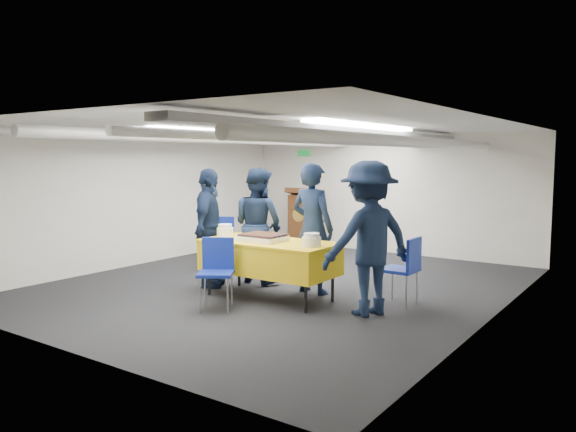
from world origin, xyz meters
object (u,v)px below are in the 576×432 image
object	(u,v)px
chair_right	(406,264)
podium	(305,218)
sailor_c	(209,228)
serving_table	(269,257)
sailor_a	(313,228)
sailor_b	(258,225)
sailor_d	(368,238)
chair_left	(221,237)
sheet_cake	(263,237)
chair_near	(217,266)

from	to	relation	value
chair_right	podium	bearing A→B (deg)	138.77
chair_right	sailor_c	bearing A→B (deg)	-167.13
serving_table	sailor_a	xyz separation A→B (m)	(0.31, 0.59, 0.34)
sailor_a	sailor_b	world-z (taller)	sailor_a
chair_right	serving_table	bearing A→B (deg)	-157.43
serving_table	sailor_d	world-z (taller)	sailor_d
sailor_c	chair_right	bearing A→B (deg)	-106.75
podium	sailor_b	distance (m)	3.31
podium	chair_left	distance (m)	2.65
sheet_cake	sailor_b	size ratio (longest dim) A/B	0.33
serving_table	sailor_c	bearing A→B (deg)	177.47
sheet_cake	sailor_a	distance (m)	0.74
chair_near	sailor_a	size ratio (longest dim) A/B	0.48
chair_right	sailor_c	distance (m)	2.84
chair_left	serving_table	bearing A→B (deg)	-31.58
serving_table	chair_left	bearing A→B (deg)	148.42
serving_table	podium	xyz separation A→B (m)	(-1.91, 3.78, 0.05)
serving_table	sailor_d	bearing A→B (deg)	2.62
chair_near	chair_left	world-z (taller)	same
chair_near	sailor_c	world-z (taller)	sailor_c
serving_table	sheet_cake	size ratio (longest dim) A/B	3.21
serving_table	chair_right	distance (m)	1.77
chair_near	podium	bearing A→B (deg)	110.06
sheet_cake	sailor_d	xyz separation A→B (m)	(1.48, 0.11, 0.10)
chair_left	sailor_a	world-z (taller)	sailor_a
serving_table	sheet_cake	world-z (taller)	sheet_cake
sheet_cake	sailor_d	world-z (taller)	sailor_d
podium	chair_right	size ratio (longest dim) A/B	1.44
podium	sailor_c	bearing A→B (deg)	-78.12
sheet_cake	sailor_d	bearing A→B (deg)	4.07
podium	chair_left	bearing A→B (deg)	-88.83
chair_left	podium	bearing A→B (deg)	91.17
sailor_c	podium	bearing A→B (deg)	-17.74
chair_near	chair_right	bearing A→B (deg)	36.96
chair_near	sailor_a	world-z (taller)	sailor_a
sheet_cake	chair_near	size ratio (longest dim) A/B	0.65
serving_table	sailor_b	xyz separation A→B (m)	(-0.73, 0.70, 0.30)
podium	sailor_d	world-z (taller)	sailor_d
chair_left	sailor_b	xyz separation A→B (m)	(1.13, -0.44, 0.33)
podium	sailor_b	world-z (taller)	sailor_b
chair_left	sailor_a	size ratio (longest dim) A/B	0.48
sailor_b	serving_table	bearing A→B (deg)	142.78
podium	sheet_cake	bearing A→B (deg)	-64.31
serving_table	sailor_b	distance (m)	1.05
sheet_cake	chair_right	distance (m)	1.87
chair_near	sailor_b	bearing A→B (deg)	108.12
serving_table	sailor_a	bearing A→B (deg)	62.58
sailor_a	sailor_d	xyz separation A→B (m)	(1.11, -0.52, 0.02)
sheet_cake	chair_left	bearing A→B (deg)	146.53
sailor_b	sailor_d	size ratio (longest dim) A/B	0.94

